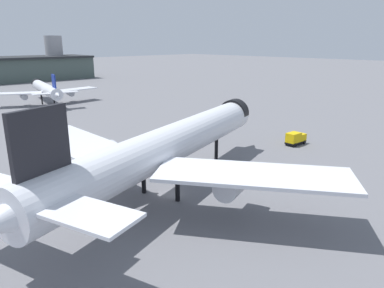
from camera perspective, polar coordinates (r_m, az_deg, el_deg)
The scene contains 4 objects.
ground at distance 57.91m, azimuth -3.52°, elevation -7.89°, with size 900.00×900.00×0.00m, color slate.
airliner_near_gate at distance 56.20m, azimuth -3.88°, elevation -0.33°, with size 61.78×55.11×17.38m.
airliner_far_taxiway at distance 151.60m, azimuth -22.19°, elevation 8.06°, with size 37.94×42.26×12.27m.
service_truck_front at distance 87.34m, azimuth 16.15°, elevation 0.91°, with size 5.64×2.89×3.00m.
Camera 1 is at (-34.53, -40.11, 23.50)m, focal length 33.54 mm.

